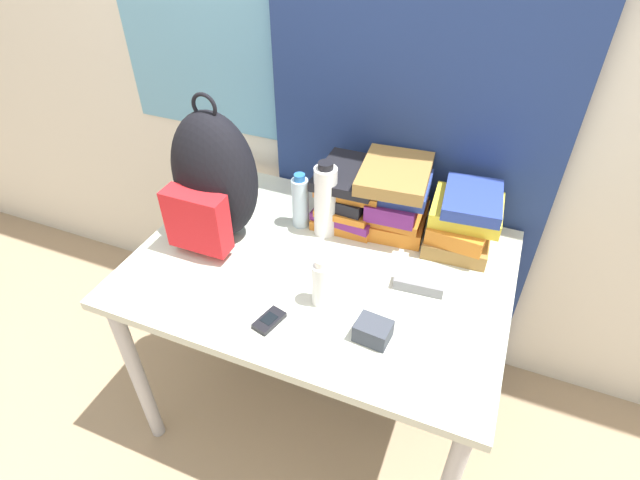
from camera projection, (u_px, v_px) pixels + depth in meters
The scene contains 13 objects.
wall_back at pixel (376, 62), 1.67m from camera, with size 6.00×0.06×2.50m.
curtain_blue at pixel (418, 74), 1.58m from camera, with size 1.01×0.04×2.50m.
desk at pixel (320, 284), 1.66m from camera, with size 1.19×0.85×0.77m.
backpack at pixel (213, 181), 1.59m from camera, with size 0.29×0.27×0.50m.
book_stack_left at pixel (351, 195), 1.74m from camera, with size 0.24×0.27×0.20m.
book_stack_center at pixel (396, 197), 1.68m from camera, with size 0.25×0.30×0.24m.
book_stack_right at pixel (464, 220), 1.63m from camera, with size 0.23×0.26×0.20m.
water_bottle at pixel (300, 202), 1.71m from camera, with size 0.06×0.06×0.21m.
sports_bottle at pixel (325, 200), 1.65m from camera, with size 0.08×0.08×0.28m.
sunscreen_bottle at pixel (321, 283), 1.43m from camera, with size 0.05×0.05×0.16m.
cell_phone at pixel (269, 320), 1.41m from camera, with size 0.07×0.10×0.02m.
sunglasses_case at pixel (419, 284), 1.51m from camera, with size 0.15×0.07×0.04m.
camera_pouch at pixel (373, 331), 1.35m from camera, with size 0.10×0.08×0.06m.
Camera 1 is at (0.45, -0.68, 1.84)m, focal length 28.00 mm.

